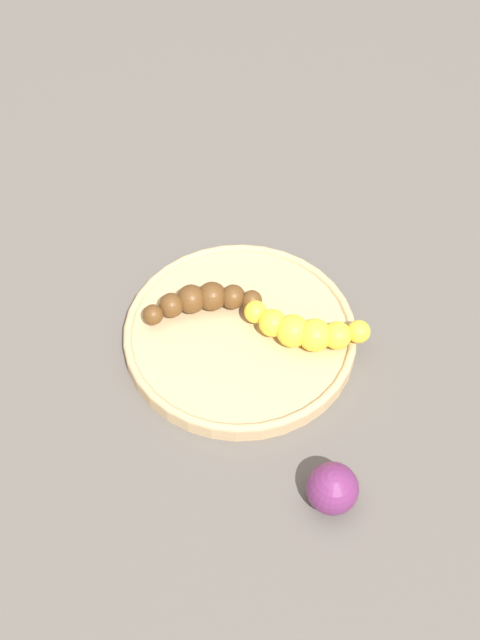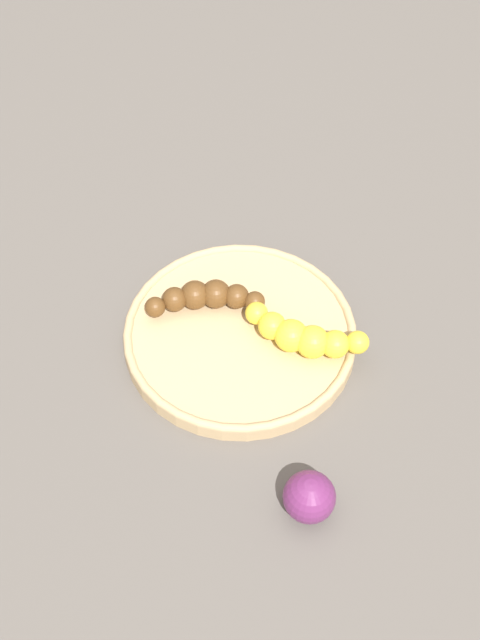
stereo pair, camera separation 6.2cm
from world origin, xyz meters
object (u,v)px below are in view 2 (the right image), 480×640
at_px(fruit_bowl, 240,334).
at_px(plum_purple, 309,497).
at_px(banana_yellow, 303,336).
at_px(banana_overripe, 206,297).

height_order(fruit_bowl, plum_purple, plum_purple).
relative_size(fruit_bowl, plum_purple, 5.08).
bearing_deg(plum_purple, fruit_bowl, -131.40).
bearing_deg(plum_purple, banana_yellow, -149.99).
bearing_deg(banana_overripe, banana_yellow, -120.84).
height_order(fruit_bowl, banana_overripe, banana_overripe).
relative_size(banana_overripe, plum_purple, 2.28).
bearing_deg(fruit_bowl, banana_overripe, -100.47).
xyz_separation_m(banana_yellow, plum_purple, (0.16, 0.09, -0.01)).
height_order(fruit_bowl, banana_yellow, banana_yellow).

